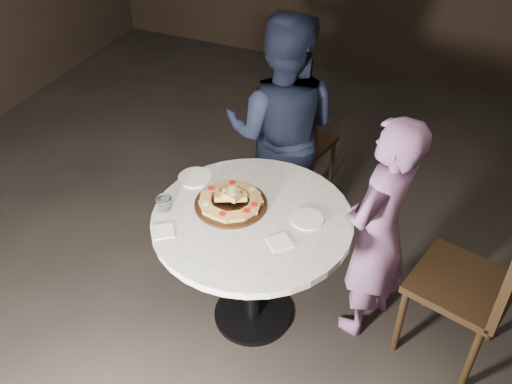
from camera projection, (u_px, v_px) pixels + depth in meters
floor at (234, 308)px, 3.55m from camera, size 7.00×7.00×0.00m
table at (252, 237)px, 3.10m from camera, size 1.42×1.42×0.80m
serving_board at (231, 204)px, 3.07m from camera, size 0.49×0.49×0.02m
focaccia_pile at (231, 199)px, 3.05m from camera, size 0.35×0.35×0.09m
plate_left at (195, 177)px, 3.26m from camera, size 0.23×0.23×0.01m
plate_right at (307, 219)px, 2.98m from camera, size 0.19×0.19×0.01m
water_glass at (164, 204)px, 3.02m from camera, size 0.11×0.11×0.08m
napkin_near at (163, 231)px, 2.91m from camera, size 0.15×0.15×0.01m
napkin_far at (280, 242)px, 2.85m from camera, size 0.16×0.16×0.01m
chair_far at (301, 140)px, 4.22m from camera, size 0.44×0.45×0.79m
chair_right at (484, 283)px, 2.93m from camera, size 0.61×0.59×1.02m
diner_navy at (282, 131)px, 3.67m from camera, size 0.87×0.73×1.59m
diner_teal at (378, 232)px, 3.05m from camera, size 0.48×0.60×1.41m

